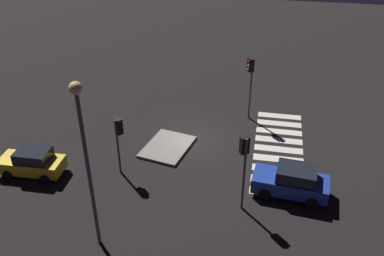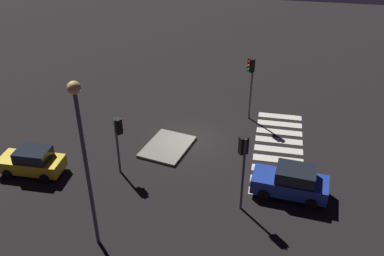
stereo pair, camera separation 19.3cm
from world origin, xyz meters
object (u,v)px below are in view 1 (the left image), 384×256
traffic_island (168,147)px  car_yellow (32,162)px  traffic_light_east (250,74)px  street_lamp (84,144)px  traffic_light_south (244,155)px  car_blue (292,181)px  traffic_light_west (119,133)px

traffic_island → car_yellow: size_ratio=1.05×
traffic_island → car_yellow: (-4.25, 7.34, 0.74)m
car_yellow → traffic_light_east: traffic_light_east is taller
car_yellow → traffic_light_east: 15.62m
traffic_island → street_lamp: street_lamp is taller
traffic_light_south → street_lamp: bearing=88.5°
traffic_light_east → traffic_island: bearing=-1.8°
car_yellow → car_blue: bearing=-177.8°
car_yellow → traffic_light_east: bearing=-144.3°
car_yellow → traffic_light_south: size_ratio=0.87×
traffic_island → traffic_light_west: 4.57m
traffic_island → traffic_light_south: size_ratio=0.92×
traffic_island → traffic_light_west: (-3.03, 2.10, 2.71)m
car_yellow → traffic_light_south: (-0.61, -12.66, 2.57)m
car_blue → car_yellow: size_ratio=1.12×
traffic_light_south → street_lamp: (-3.98, 6.62, 2.45)m
car_blue → traffic_light_west: bearing=4.2°
street_lamp → car_yellow: bearing=52.7°
traffic_light_east → street_lamp: (-13.87, 6.22, 2.23)m
car_yellow → street_lamp: (-4.59, -6.03, 5.02)m
car_yellow → traffic_light_west: bearing=-168.3°
car_yellow → traffic_light_west: traffic_light_west is taller
traffic_island → car_yellow: car_yellow is taller
traffic_light_west → street_lamp: street_lamp is taller
traffic_island → traffic_light_east: size_ratio=0.86×
traffic_island → car_yellow: 8.52m
car_yellow → street_lamp: size_ratio=0.45×
traffic_light_east → traffic_light_west: traffic_light_east is taller
traffic_island → street_lamp: bearing=171.6°
car_blue → traffic_light_east: size_ratio=0.92×
car_yellow → street_lamp: street_lamp is taller
traffic_light_east → traffic_light_west: bearing=1.5°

